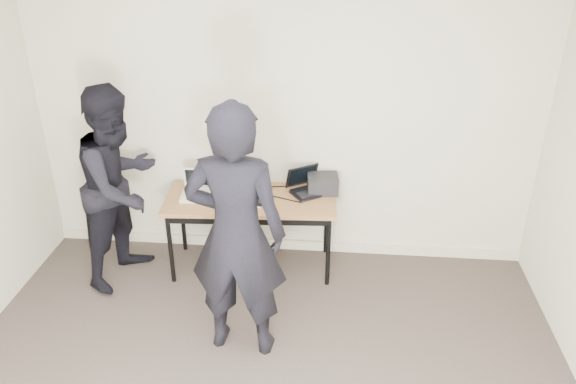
# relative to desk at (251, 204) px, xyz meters

# --- Properties ---
(room) EXTENTS (4.60, 4.60, 2.80)m
(room) POSITION_rel_desk_xyz_m (0.26, -1.90, 0.69)
(room) COLOR #3B322D
(room) RESTS_ON ground
(desk) EXTENTS (1.54, 0.74, 0.72)m
(desk) POSITION_rel_desk_xyz_m (0.00, 0.00, 0.00)
(desk) COLOR brown
(desk) RESTS_ON ground
(laptop_beige) EXTENTS (0.30, 0.29, 0.23)m
(laptop_beige) POSITION_rel_desk_xyz_m (-0.47, 0.01, 0.11)
(laptop_beige) COLOR #BEB398
(laptop_beige) RESTS_ON desk
(laptop_center) EXTENTS (0.32, 0.31, 0.24)m
(laptop_center) POSITION_rel_desk_xyz_m (-0.00, 0.02, 0.11)
(laptop_center) COLOR black
(laptop_center) RESTS_ON desk
(laptop_right) EXTENTS (0.42, 0.42, 0.23)m
(laptop_right) POSITION_rel_desk_xyz_m (0.49, 0.18, 0.11)
(laptop_right) COLOR black
(laptop_right) RESTS_ON desk
(leather_satchel) EXTENTS (0.37, 0.20, 0.25)m
(leather_satchel) POSITION_rel_desk_xyz_m (-0.18, 0.23, 0.19)
(leather_satchel) COLOR #5E2E18
(leather_satchel) RESTS_ON desk
(tissue) EXTENTS (0.15, 0.12, 0.08)m
(tissue) POSITION_rel_desk_xyz_m (-0.15, 0.23, 0.34)
(tissue) COLOR white
(tissue) RESTS_ON leather_satchel
(equipment_box) EXTENTS (0.29, 0.26, 0.15)m
(equipment_box) POSITION_rel_desk_xyz_m (0.63, 0.19, 0.14)
(equipment_box) COLOR black
(equipment_box) RESTS_ON desk
(power_brick) EXTENTS (0.08, 0.06, 0.03)m
(power_brick) POSITION_rel_desk_xyz_m (-0.22, -0.17, 0.07)
(power_brick) COLOR black
(power_brick) RESTS_ON desk
(cables) EXTENTS (1.15, 0.46, 0.01)m
(cables) POSITION_rel_desk_xyz_m (0.05, 0.00, 0.06)
(cables) COLOR silver
(cables) RESTS_ON desk
(person_typist) EXTENTS (0.75, 0.52, 1.96)m
(person_typist) POSITION_rel_desk_xyz_m (0.07, -1.03, 0.32)
(person_typist) COLOR black
(person_typist) RESTS_ON ground
(person_observer) EXTENTS (0.92, 1.04, 1.78)m
(person_observer) POSITION_rel_desk_xyz_m (-1.09, -0.19, 0.23)
(person_observer) COLOR black
(person_observer) RESTS_ON ground
(baseboard) EXTENTS (4.50, 0.03, 0.10)m
(baseboard) POSITION_rel_desk_xyz_m (0.26, 0.34, -0.61)
(baseboard) COLOR beige
(baseboard) RESTS_ON ground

